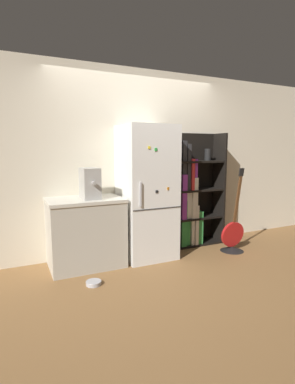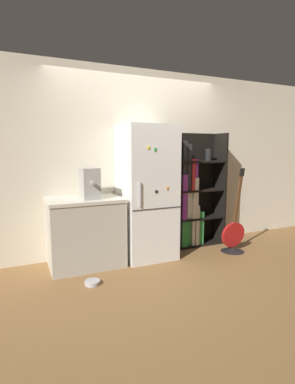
{
  "view_description": "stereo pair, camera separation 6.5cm",
  "coord_description": "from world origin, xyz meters",
  "px_view_note": "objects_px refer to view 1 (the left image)",
  "views": [
    {
      "loc": [
        -1.7,
        -3.53,
        1.47
      ],
      "look_at": [
        0.03,
        0.15,
        0.9
      ],
      "focal_mm": 28.0,
      "sensor_mm": 36.0,
      "label": 1
    },
    {
      "loc": [
        -1.64,
        -3.56,
        1.47
      ],
      "look_at": [
        0.03,
        0.15,
        0.9
      ],
      "focal_mm": 28.0,
      "sensor_mm": 36.0,
      "label": 2
    }
  ],
  "objects_px": {
    "refrigerator": "(147,192)",
    "espresso_machine": "(90,183)",
    "pet_bowl": "(94,283)",
    "bookshelf": "(188,198)",
    "guitar": "(233,239)"
  },
  "relations": [
    {
      "from": "refrigerator",
      "to": "espresso_machine",
      "type": "bearing_deg",
      "value": -178.18
    },
    {
      "from": "refrigerator",
      "to": "pet_bowl",
      "type": "bearing_deg",
      "value": -147.61
    },
    {
      "from": "bookshelf",
      "to": "espresso_machine",
      "type": "bearing_deg",
      "value": -172.38
    },
    {
      "from": "pet_bowl",
      "to": "espresso_machine",
      "type": "bearing_deg",
      "value": 76.91
    },
    {
      "from": "bookshelf",
      "to": "guitar",
      "type": "xyz_separation_m",
      "value": [
        0.43,
        -0.53,
        -0.57
      ]
    },
    {
      "from": "bookshelf",
      "to": "pet_bowl",
      "type": "xyz_separation_m",
      "value": [
        -1.7,
        -0.77,
        -0.72
      ]
    },
    {
      "from": "guitar",
      "to": "refrigerator",
      "type": "bearing_deg",
      "value": 164.1
    },
    {
      "from": "pet_bowl",
      "to": "bookshelf",
      "type": "bearing_deg",
      "value": 24.18
    },
    {
      "from": "bookshelf",
      "to": "pet_bowl",
      "type": "bearing_deg",
      "value": -155.82
    },
    {
      "from": "bookshelf",
      "to": "guitar",
      "type": "distance_m",
      "value": 0.9
    },
    {
      "from": "refrigerator",
      "to": "espresso_machine",
      "type": "relative_size",
      "value": 4.7
    },
    {
      "from": "bookshelf",
      "to": "espresso_machine",
      "type": "distance_m",
      "value": 1.62
    },
    {
      "from": "refrigerator",
      "to": "guitar",
      "type": "relative_size",
      "value": 1.47
    },
    {
      "from": "refrigerator",
      "to": "pet_bowl",
      "type": "distance_m",
      "value": 1.39
    },
    {
      "from": "espresso_machine",
      "to": "pet_bowl",
      "type": "distance_m",
      "value": 1.18
    }
  ]
}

